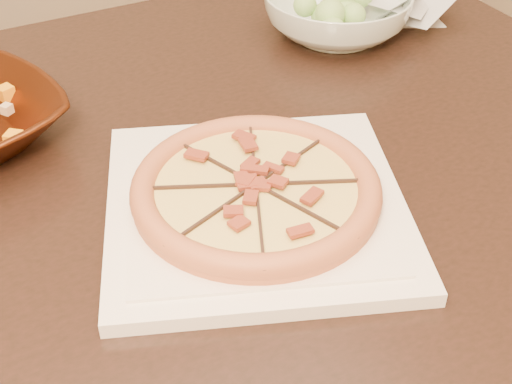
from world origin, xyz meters
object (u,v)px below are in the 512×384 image
pizza (256,189)px  salad_bowl (337,14)px  dining_table (141,223)px  plate (256,205)px

pizza → salad_bowl: bearing=47.5°
dining_table → pizza: (0.10, -0.15, 0.13)m
plate → pizza: (-0.00, 0.00, 0.02)m
plate → pizza: bearing=148.6°
salad_bowl → plate: bearing=-132.5°
dining_table → pizza: size_ratio=5.29×
salad_bowl → pizza: bearing=-132.5°
dining_table → plate: bearing=-57.6°
plate → salad_bowl: bearing=47.5°
dining_table → plate: 0.21m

